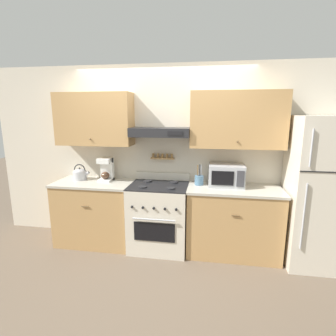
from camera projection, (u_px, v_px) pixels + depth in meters
The scene contains 10 objects.
ground_plane at pixel (155, 258), 3.47m from camera, with size 16.00×16.00×0.00m, color brown.
wall_back at pixel (164, 144), 3.73m from camera, with size 5.20×0.46×2.55m.
counter_left at pixel (96, 212), 3.83m from camera, with size 1.10×0.63×0.92m.
counter_right at pixel (233, 221), 3.53m from camera, with size 1.22×0.63×0.92m.
stove_range at pixel (159, 217), 3.66m from camera, with size 0.79×0.67×1.03m.
refrigerator at pixel (320, 193), 3.21m from camera, with size 0.74×0.72×1.86m.
tea_kettle at pixel (80, 174), 3.84m from camera, with size 0.26×0.20×0.23m.
coffee_maker at pixel (106, 169), 3.79m from camera, with size 0.18×0.21×0.33m.
microwave at pixel (226, 175), 3.51m from camera, with size 0.47×0.36×0.29m.
utensil_crock at pixel (199, 180), 3.57m from camera, with size 0.12×0.12×0.28m.
Camera 1 is at (0.68, -3.07, 1.90)m, focal length 28.00 mm.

